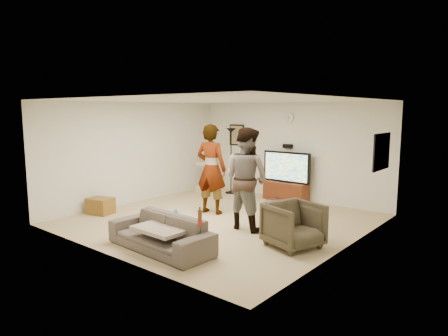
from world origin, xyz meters
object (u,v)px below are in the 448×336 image
Objects in this scene: tv_stand at (286,191)px; person_right at (246,178)px; floor_lamp at (231,161)px; cat_tree at (205,171)px; person_left at (211,169)px; beer_bottle at (200,218)px; tv at (287,167)px; armchair at (294,225)px; sofa at (160,233)px; side_table at (100,206)px.

person_right reaches higher than tv_stand.
cat_tree is at bearing -146.76° from floor_lamp.
beer_bottle is (1.84, -2.35, -0.31)m from person_left.
tv is 0.67× the size of person_right.
armchair is (1.95, -3.04, -0.48)m from tv.
beer_bottle is at bearing -56.60° from floor_lamp.
beer_bottle reaches higher than armchair.
person_right is 7.91× the size of beer_bottle.
floor_lamp is 2.26m from person_left.
sofa is at bearing -56.74° from cat_tree.
beer_bottle is (0.55, -1.91, -0.29)m from person_right.
sofa is 2.23m from armchair.
armchair is at bearing -38.18° from floor_lamp.
floor_lamp is at bearing 123.40° from beer_bottle.
floor_lamp is (-1.65, -0.20, 0.04)m from tv.
cat_tree is at bearing 126.36° from sofa.
armchair is at bearing 164.80° from person_right.
armchair reaches higher than sofa.
beer_bottle is at bearing -48.57° from cat_tree.
cat_tree is at bearing -165.05° from tv.
person_right is 2.36× the size of armchair.
person_left is 2.78m from armchair.
tv is 4.63m from side_table.
tv_stand is 2.83m from person_right.
side_table is (-2.81, 0.72, -0.11)m from sofa.
sofa reaches higher than side_table.
tv_stand is at bearing 57.01° from side_table.
sofa is (1.98, -4.36, -0.62)m from floor_lamp.
cat_tree reaches higher than beer_bottle.
person_left reaches higher than armchair.
floor_lamp is 4.82m from sofa.
tv is 1.57× the size of armchair.
tv_stand is at bearing 97.14° from sofa.
person_right reaches higher than side_table.
floor_lamp is 4.62m from armchair.
person_left is 1.01× the size of person_right.
floor_lamp is at bearing -72.45° from person_left.
side_table is (-0.22, -3.23, -0.43)m from cat_tree.
cat_tree reaches higher than armchair.
sofa is (2.59, -3.95, -0.33)m from cat_tree.
beer_bottle reaches higher than tv_stand.
floor_lamp is 3.37m from person_right.
cat_tree is (-2.27, -0.61, -0.25)m from tv.
person_right is at bearing -75.88° from tv_stand.
side_table is at bearing 169.03° from beer_bottle.
tv is 0.73× the size of floor_lamp.
tv is at bearing 14.95° from cat_tree.
tv reaches higher than tv_stand.
floor_lamp is (-1.65, -0.20, 0.67)m from tv_stand.
person_left is at bearing 114.97° from sofa.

